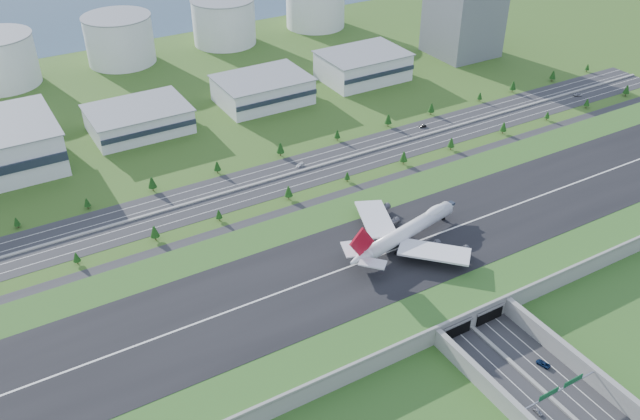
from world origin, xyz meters
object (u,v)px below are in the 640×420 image
office_tower (464,19)px  car_6 (578,95)px  car_0 (538,412)px  boeing_747 (406,231)px  car_5 (423,126)px  car_2 (543,364)px  car_7 (300,165)px

office_tower → car_6: size_ratio=9.65×
car_0 → car_6: size_ratio=0.68×
boeing_747 → car_0: boeing_747 is taller
office_tower → car_6: office_tower is taller
car_0 → car_5: car_5 is taller
car_0 → car_2: (18.39, 15.47, 0.11)m
car_0 → car_2: bearing=41.5°
office_tower → boeing_747: 274.86m
car_2 → car_0: bearing=26.1°
car_7 → car_5: bearing=69.5°
office_tower → car_5: bearing=-139.6°
car_2 → car_7: size_ratio=1.08×
car_0 → car_6: 290.02m
car_0 → car_6: (224.22, 183.95, 0.13)m
office_tower → car_7: bearing=-154.3°
car_6 → car_2: bearing=154.3°
boeing_747 → car_5: 136.77m
boeing_747 → car_6: (210.78, 87.17, -13.37)m
car_0 → car_7: 195.77m
boeing_747 → car_6: boeing_747 is taller
car_7 → boeing_747: bearing=-22.6°
office_tower → car_2: bearing=-124.8°
boeing_747 → car_7: bearing=78.1°
car_0 → boeing_747: bearing=83.5°
boeing_747 → car_0: bearing=-110.3°
car_2 → boeing_747: bearing=-100.5°
car_0 → car_7: size_ratio=0.76×
boeing_747 → car_2: bearing=-98.9°
office_tower → car_6: (15.39, -105.68, -26.59)m
office_tower → car_5: 141.71m
car_6 → car_7: (-211.57, 11.41, -0.05)m
office_tower → boeing_747: size_ratio=0.78×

